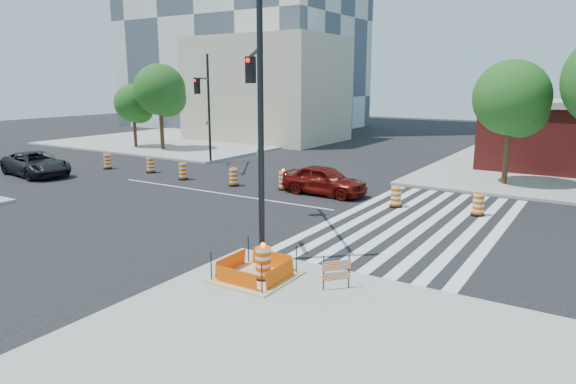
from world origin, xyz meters
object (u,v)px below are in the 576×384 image
at_px(dark_suv, 36,164).
at_px(signal_pole_se, 257,98).
at_px(red_coupe, 324,180).
at_px(signal_pole_nw, 205,99).

distance_m(dark_suv, signal_pole_se, 20.75).
relative_size(red_coupe, signal_pole_nw, 0.60).
bearing_deg(signal_pole_se, signal_pole_nw, 7.51).
xyz_separation_m(red_coupe, signal_pole_se, (1.93, -8.65, 4.52)).
xyz_separation_m(dark_suv, signal_pole_se, (19.90, -3.77, 4.53)).
bearing_deg(dark_suv, red_coupe, -66.49).
bearing_deg(dark_suv, signal_pole_se, -92.42).
distance_m(signal_pole_se, signal_pole_nw, 18.03).
xyz_separation_m(dark_suv, signal_pole_nw, (6.72, 8.51, 3.89)).
height_order(signal_pole_se, signal_pole_nw, signal_pole_se).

